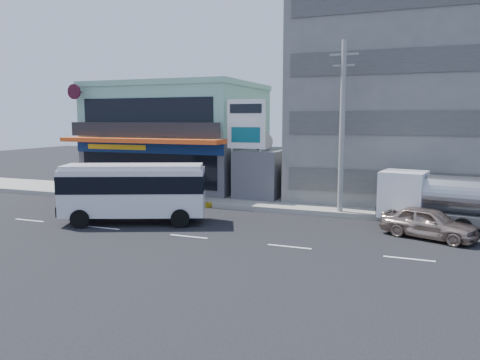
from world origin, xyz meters
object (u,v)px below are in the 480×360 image
(utility_pole_near, at_px, (342,127))
(sedan, at_px, (429,223))
(minibus, at_px, (134,188))
(tanker_truck, at_px, (449,200))
(satellite_dish, at_px, (262,149))
(concrete_building, at_px, (420,99))
(shop_building, at_px, (180,139))
(motorcycle_rider, at_px, (130,192))
(billboard, at_px, (246,130))

(utility_pole_near, bearing_deg, sedan, -36.82)
(minibus, xyz_separation_m, tanker_truck, (15.84, 4.33, -0.35))
(satellite_dish, height_order, sedan, satellite_dish)
(tanker_truck, bearing_deg, satellite_dish, 156.68)
(concrete_building, xyz_separation_m, utility_pole_near, (-4.00, -7.60, -1.85))
(shop_building, distance_m, tanker_truck, 21.39)
(satellite_dish, distance_m, motorcycle_rider, 9.38)
(shop_building, bearing_deg, motorcycle_rider, -87.27)
(shop_building, xyz_separation_m, minibus, (3.85, -12.31, -2.09))
(shop_building, height_order, minibus, shop_building)
(utility_pole_near, relative_size, sedan, 2.28)
(billboard, relative_size, minibus, 0.87)
(shop_building, bearing_deg, utility_pole_near, -25.06)
(billboard, height_order, minibus, billboard)
(shop_building, height_order, billboard, shop_building)
(satellite_dish, height_order, utility_pole_near, utility_pole_near)
(concrete_building, bearing_deg, shop_building, -176.65)
(minibus, relative_size, tanker_truck, 1.05)
(minibus, bearing_deg, concrete_building, 43.36)
(minibus, distance_m, tanker_truck, 16.43)
(billboard, relative_size, utility_pole_near, 0.69)
(shop_building, distance_m, minibus, 13.07)
(minibus, xyz_separation_m, motorcycle_rider, (-3.48, 4.68, -1.12))
(sedan, bearing_deg, utility_pole_near, 74.87)
(shop_building, relative_size, minibus, 1.55)
(minibus, height_order, tanker_truck, minibus)
(shop_building, bearing_deg, minibus, -72.65)
(utility_pole_near, bearing_deg, motorcycle_rider, -175.46)
(utility_pole_near, relative_size, tanker_truck, 1.32)
(motorcycle_rider, bearing_deg, satellite_dish, 31.51)
(minibus, bearing_deg, tanker_truck, 15.28)
(satellite_dish, bearing_deg, sedan, -33.65)
(utility_pole_near, bearing_deg, minibus, -150.41)
(satellite_dish, bearing_deg, tanker_truck, -23.32)
(shop_building, relative_size, billboard, 1.80)
(minibus, bearing_deg, motorcycle_rider, 126.64)
(utility_pole_near, height_order, tanker_truck, utility_pole_near)
(billboard, bearing_deg, sedan, -25.46)
(sedan, distance_m, motorcycle_rider, 18.55)
(satellite_dish, xyz_separation_m, sedan, (10.75, -7.15, -2.83))
(billboard, bearing_deg, minibus, -115.77)
(minibus, distance_m, motorcycle_rider, 5.94)
(satellite_dish, distance_m, sedan, 13.22)
(satellite_dish, bearing_deg, motorcycle_rider, -148.49)
(minibus, bearing_deg, billboard, 64.23)
(satellite_dish, xyz_separation_m, utility_pole_near, (6.00, -3.60, 1.57))
(motorcycle_rider, bearing_deg, minibus, -53.36)
(utility_pole_near, distance_m, minibus, 12.12)
(shop_building, xyz_separation_m, motorcycle_rider, (0.36, -7.63, -3.21))
(minibus, relative_size, motorcycle_rider, 3.34)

